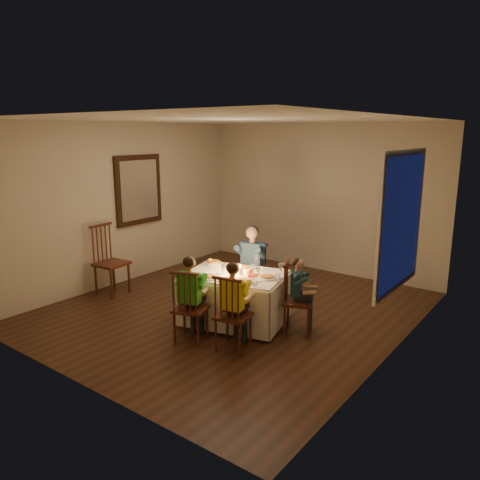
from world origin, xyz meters
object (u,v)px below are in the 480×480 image
Objects in this scene: dining_table at (235,288)px; chair_adult at (251,305)px; adult at (251,305)px; serving_bowl at (213,264)px; chair_extra at (113,293)px; chair_near_left at (191,340)px; chair_near_right at (233,348)px; chair_end at (297,332)px; child_teal at (297,332)px; child_yellow at (233,348)px; child_green at (191,340)px.

dining_table is 0.82m from chair_adult.
serving_bowl is (-0.29, -0.51, 0.69)m from adult.
chair_near_left is at bearing -108.25° from chair_extra.
chair_near_right is 1.00× the size of chair_end.
chair_near_right is 0.95× the size of child_teal.
adult is at bearing 0.00° from chair_adult.
chair_extra is at bearing -167.88° from serving_bowl.
dining_table reaches higher than child_teal.
chair_near_right is 0.00m from child_yellow.
chair_adult is at bearing -70.78° from chair_extra.
chair_adult is 0.87× the size of child_yellow.
dining_table is 1.36× the size of chair_extra.
adult is (-0.19, 0.64, -0.47)m from dining_table.
chair_adult is 0.95× the size of child_teal.
chair_near_left is 1.00× the size of chair_end.
serving_bowl is (-1.29, -0.09, 0.69)m from child_teal.
serving_bowl reaches higher than chair_near_right.
chair_adult is at bearing 0.00° from adult.
child_teal reaches higher than chair_end.
chair_near_left is at bearing 113.90° from child_teal.
child_green is at bearing -108.25° from chair_extra.
chair_near_left is 0.00m from child_green.
chair_extra is at bearing -165.06° from chair_adult.
chair_adult is 1.42m from chair_near_right.
chair_extra is at bearing -32.61° from chair_near_left.
chair_adult and chair_near_right have the same top height.
chair_near_left is at bearing -66.23° from serving_bowl.
chair_end is 1.33m from child_green.
adult is (-1.00, 0.42, 0.00)m from chair_end.
dining_table is at bearing -88.32° from chair_extra.
dining_table is 2.25m from chair_extra.
adult reaches higher than chair_adult.
chair_adult and chair_near_left have the same top height.
chair_end is 0.92m from child_yellow.
chair_near_left is 2.17m from chair_extra.
chair_adult is at bearing 91.43° from dining_table.
child_yellow is at bearing 133.45° from child_teal.
chair_near_left is 0.87× the size of child_yellow.
chair_end is at bearing -85.77° from chair_extra.
chair_adult is 1.40m from child_green.
dining_table is 0.82m from adult.
chair_end is at bearing 4.08° from serving_bowl.
dining_table reaches higher than chair_near_right.
child_green is at bearing 113.90° from child_teal.
chair_end is 0.86× the size of child_green.
chair_near_left is 1.40m from adult.
child_yellow is at bearing -68.83° from dining_table.
adult is (-0.11, 1.40, 0.00)m from chair_near_left.
child_green reaches higher than chair_near_right.
child_green is 1.01× the size of child_yellow.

